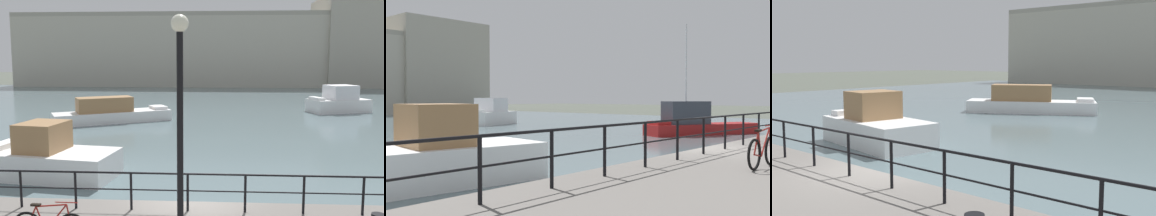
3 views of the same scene
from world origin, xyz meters
TOP-DOWN VIEW (x-y plane):
  - ground_plane at (0.00, 0.00)m, footprint 240.00×240.00m
  - moored_harbor_tender at (-7.49, 19.70)m, footprint 9.05×6.28m
  - moored_white_yacht at (-6.38, 5.14)m, footprint 5.87×3.40m
  - quay_railing at (0.81, -0.75)m, footprint 23.62×0.07m

SIDE VIEW (x-z plane):
  - ground_plane at x=0.00m, z-range 0.00..0.00m
  - moored_harbor_tender at x=-7.49m, z-range -0.23..1.77m
  - moored_white_yacht at x=-6.38m, z-range -0.36..2.00m
  - quay_railing at x=0.81m, z-range 1.11..2.19m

